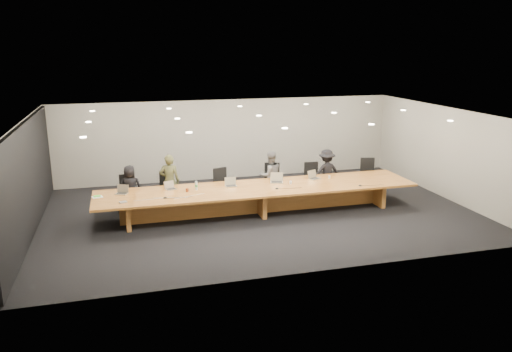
{
  "coord_description": "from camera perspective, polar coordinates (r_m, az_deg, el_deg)",
  "views": [
    {
      "loc": [
        -3.63,
        -12.97,
        4.61
      ],
      "look_at": [
        0.0,
        0.3,
        1.0
      ],
      "focal_mm": 35.0,
      "sensor_mm": 36.0,
      "label": 1
    }
  ],
  "objects": [
    {
      "name": "ground",
      "position": [
        14.24,
        0.32,
        -4.19
      ],
      "size": [
        12.0,
        12.0,
        0.0
      ],
      "primitive_type": "plane",
      "color": "black",
      "rests_on": "ground"
    },
    {
      "name": "back_wall",
      "position": [
        17.65,
        -3.18,
        4.2
      ],
      "size": [
        12.0,
        0.02,
        2.8
      ],
      "primitive_type": "cube",
      "color": "beige",
      "rests_on": "ground"
    },
    {
      "name": "left_wall_panel",
      "position": [
        13.57,
        -24.61,
        -0.47
      ],
      "size": [
        0.08,
        7.84,
        2.74
      ],
      "primitive_type": "cube",
      "color": "black",
      "rests_on": "ground"
    },
    {
      "name": "conference_table",
      "position": [
        14.08,
        0.32,
        -2.19
      ],
      "size": [
        9.0,
        1.8,
        0.75
      ],
      "color": "brown",
      "rests_on": "ground"
    },
    {
      "name": "chair_far_left",
      "position": [
        14.72,
        -14.46,
        -1.88
      ],
      "size": [
        0.55,
        0.55,
        1.05
      ],
      "primitive_type": null,
      "rotation": [
        0.0,
        0.0,
        -0.03
      ],
      "color": "black",
      "rests_on": "ground"
    },
    {
      "name": "chair_left",
      "position": [
        14.92,
        -10.23,
        -1.48
      ],
      "size": [
        0.62,
        0.62,
        1.02
      ],
      "primitive_type": null,
      "rotation": [
        0.0,
        0.0,
        -0.22
      ],
      "color": "black",
      "rests_on": "ground"
    },
    {
      "name": "chair_mid_left",
      "position": [
        15.03,
        -3.71,
        -1.08
      ],
      "size": [
        0.69,
        0.69,
        1.06
      ],
      "primitive_type": null,
      "rotation": [
        0.0,
        0.0,
        0.34
      ],
      "color": "black",
      "rests_on": "ground"
    },
    {
      "name": "chair_mid_right",
      "position": [
        15.36,
        1.83,
        -0.6
      ],
      "size": [
        0.71,
        0.71,
        1.12
      ],
      "primitive_type": null,
      "rotation": [
        0.0,
        0.0,
        -0.3
      ],
      "color": "black",
      "rests_on": "ground"
    },
    {
      "name": "chair_right",
      "position": [
        15.82,
        6.53,
        -0.35
      ],
      "size": [
        0.57,
        0.57,
        1.06
      ],
      "primitive_type": null,
      "rotation": [
        0.0,
        0.0,
        -0.05
      ],
      "color": "black",
      "rests_on": "ground"
    },
    {
      "name": "chair_far_right",
      "position": [
        16.59,
        12.76,
        0.14
      ],
      "size": [
        0.65,
        0.65,
        1.09
      ],
      "primitive_type": null,
      "rotation": [
        0.0,
        0.0,
        -0.21
      ],
      "color": "black",
      "rests_on": "ground"
    },
    {
      "name": "person_a",
      "position": [
        14.71,
        -14.16,
        -1.33
      ],
      "size": [
        0.69,
        0.49,
        1.32
      ],
      "primitive_type": "imported",
      "rotation": [
        0.0,
        0.0,
        3.02
      ],
      "color": "black",
      "rests_on": "ground"
    },
    {
      "name": "person_b",
      "position": [
        14.71,
        -9.84,
        -0.57
      ],
      "size": [
        0.63,
        0.47,
        1.58
      ],
      "primitive_type": "imported",
      "rotation": [
        0.0,
        0.0,
        2.97
      ],
      "color": "#3E3F22",
      "rests_on": "ground"
    },
    {
      "name": "person_c",
      "position": [
        15.26,
        1.64,
        0.06
      ],
      "size": [
        0.78,
        0.63,
        1.51
      ],
      "primitive_type": "imported",
      "rotation": [
        0.0,
        0.0,
        3.23
      ],
      "color": "#59595C",
      "rests_on": "ground"
    },
    {
      "name": "person_d",
      "position": [
        15.9,
        8.05,
        0.44
      ],
      "size": [
        0.96,
        0.58,
        1.46
      ],
      "primitive_type": "imported",
      "rotation": [
        0.0,
        0.0,
        3.18
      ],
      "color": "black",
      "rests_on": "ground"
    },
    {
      "name": "laptop_a",
      "position": [
        13.82,
        -15.14,
        -1.52
      ],
      "size": [
        0.38,
        0.33,
        0.24
      ],
      "primitive_type": null,
      "rotation": [
        0.0,
        0.0,
        -0.41
      ],
      "color": "#BBAB8E",
      "rests_on": "conference_table"
    },
    {
      "name": "laptop_b",
      "position": [
        13.97,
        -9.71,
        -1.07
      ],
      "size": [
        0.35,
        0.31,
        0.23
      ],
      "primitive_type": null,
      "rotation": [
        0.0,
        0.0,
        0.39
      ],
      "color": "tan",
      "rests_on": "conference_table"
    },
    {
      "name": "laptop_c",
      "position": [
        14.08,
        -2.87,
        -0.7
      ],
      "size": [
        0.32,
        0.24,
        0.25
      ],
      "primitive_type": null,
      "rotation": [
        0.0,
        0.0,
        -0.02
      ],
      "color": "#B8AD8C",
      "rests_on": "conference_table"
    },
    {
      "name": "laptop_d",
      "position": [
        14.45,
        2.38,
        -0.22
      ],
      "size": [
        0.43,
        0.36,
        0.29
      ],
      "primitive_type": null,
      "rotation": [
        0.0,
        0.0,
        -0.31
      ],
      "color": "#BBAF8F",
      "rests_on": "conference_table"
    },
    {
      "name": "laptop_e",
      "position": [
        14.95,
        6.75,
        0.14
      ],
      "size": [
        0.4,
        0.35,
        0.26
      ],
      "primitive_type": null,
      "rotation": [
        0.0,
        0.0,
        0.43
      ],
      "color": "#B4A98A",
      "rests_on": "conference_table"
    },
    {
      "name": "water_bottle",
      "position": [
        13.83,
        -6.84,
        -1.11
      ],
      "size": [
        0.08,
        0.08,
        0.23
      ],
      "primitive_type": "cylinder",
      "rotation": [
        0.0,
        0.0,
        0.04
      ],
      "color": "#B2C2BE",
      "rests_on": "conference_table"
    },
    {
      "name": "amber_mug",
      "position": [
        13.71,
        -7.88,
        -1.59
      ],
      "size": [
        0.08,
        0.08,
        0.09
      ],
      "primitive_type": "cylinder",
      "rotation": [
        0.0,
        0.0,
        0.06
      ],
      "color": "maroon",
      "rests_on": "conference_table"
    },
    {
      "name": "paper_cup_near",
      "position": [
        14.37,
        3.97,
        -0.74
      ],
      "size": [
        0.08,
        0.08,
        0.09
      ],
      "primitive_type": "cone",
      "rotation": [
        0.0,
        0.0,
        -0.08
      ],
      "color": "white",
      "rests_on": "conference_table"
    },
    {
      "name": "paper_cup_far",
      "position": [
        15.08,
        8.39,
        -0.13
      ],
      "size": [
        0.09,
        0.09,
        0.08
      ],
      "primitive_type": "cone",
      "rotation": [
        0.0,
        0.0,
        0.38
      ],
      "color": "silver",
      "rests_on": "conference_table"
    },
    {
      "name": "notepad",
      "position": [
        13.74,
        -17.68,
        -2.3
      ],
      "size": [
        0.3,
        0.27,
        0.02
      ],
      "primitive_type": "cube",
      "rotation": [
        0.0,
        0.0,
        0.24
      ],
      "color": "silver",
      "rests_on": "conference_table"
    },
    {
      "name": "lime_gadget",
      "position": [
        13.75,
        -17.71,
        -2.2
      ],
      "size": [
        0.19,
        0.13,
        0.03
      ],
      "primitive_type": "cube",
      "rotation": [
        0.0,
        0.0,
        0.2
      ],
      "color": "#51CE37",
      "rests_on": "notepad"
    },
    {
      "name": "av_box",
      "position": [
        13.09,
        -14.95,
        -2.9
      ],
      "size": [
        0.22,
        0.2,
        0.03
      ],
      "primitive_type": "cube",
      "rotation": [
        0.0,
        0.0,
        0.37
      ],
      "color": "silver",
      "rests_on": "conference_table"
    },
    {
      "name": "mic_left",
      "position": [
        13.23,
        -10.34,
        -2.44
      ],
      "size": [
        0.16,
        0.16,
        0.03
      ],
      "primitive_type": "cone",
      "rotation": [
        0.0,
        0.0,
        -0.38
      ],
      "color": "black",
      "rests_on": "conference_table"
    },
    {
      "name": "mic_center",
      "position": [
        13.87,
        2.42,
        -1.42
      ],
      "size": [
        0.15,
        0.15,
        0.03
      ],
      "primitive_type": "cone",
      "rotation": [
        0.0,
        0.0,
        0.4
      ],
      "color": "black",
      "rests_on": "conference_table"
    },
    {
      "name": "mic_right",
      "position": [
        14.46,
        11.83,
        -1.05
      ],
      "size": [
        0.14,
        0.14,
        0.03
      ],
      "primitive_type": "cone",
      "rotation": [
        0.0,
        0.0,
        0.28
      ],
      "color": "black",
      "rests_on": "conference_table"
    }
  ]
}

